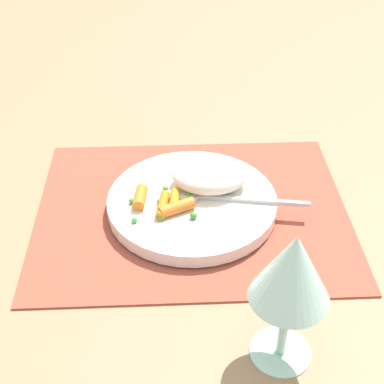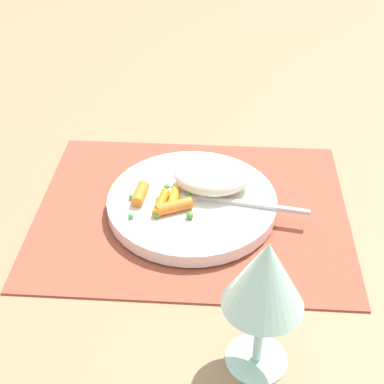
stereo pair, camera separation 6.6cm
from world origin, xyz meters
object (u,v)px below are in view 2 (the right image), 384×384
Objects in this scene: fork at (222,200)px; plate at (192,203)px; wine_glass at (265,279)px; rice_mound at (212,176)px; carrot_portion at (162,201)px.

plate is at bearing -9.32° from fork.
wine_glass reaches higher than fork.
wine_glass is at bearing 102.02° from rice_mound.
rice_mound reaches higher than plate.
carrot_portion is 0.43× the size of fork.
rice_mound is 1.24× the size of carrot_portion.
plate is 0.28m from wine_glass.
plate is 2.23× the size of rice_mound.
carrot_portion is 0.08m from fork.
fork reaches higher than plate.
wine_glass reaches higher than carrot_portion.
carrot_portion is 0.51× the size of wine_glass.
rice_mound is (-0.03, -0.03, 0.03)m from plate.
rice_mound is at bearing -77.98° from wine_glass.
rice_mound reaches higher than carrot_portion.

